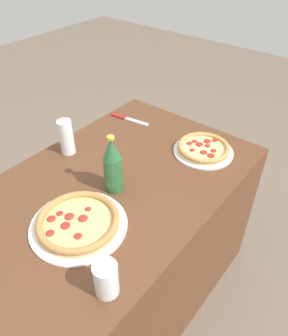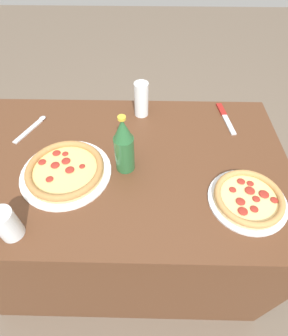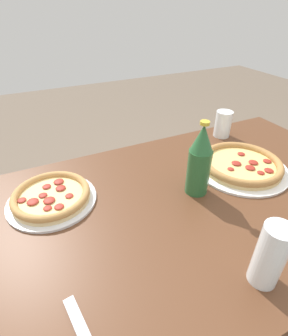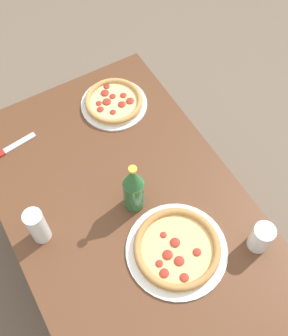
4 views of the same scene
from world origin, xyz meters
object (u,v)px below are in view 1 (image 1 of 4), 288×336
(pizza_margherita, at_px, (203,149))
(knife, at_px, (128,119))
(glass_red_wine, at_px, (67,139))
(glass_cola, at_px, (106,280))
(beer_bottle, at_px, (113,165))
(pizza_salami, at_px, (78,222))

(pizza_margherita, distance_m, knife, 0.45)
(glass_red_wine, bearing_deg, pizza_margherita, -51.46)
(glass_red_wine, height_order, glass_cola, glass_red_wine)
(glass_cola, height_order, beer_bottle, beer_bottle)
(glass_red_wine, bearing_deg, glass_cola, -122.41)
(beer_bottle, bearing_deg, knife, 35.36)
(pizza_margherita, bearing_deg, glass_red_wine, 128.54)
(pizza_salami, distance_m, glass_cola, 0.27)
(pizza_margherita, height_order, knife, pizza_margherita)
(glass_red_wine, distance_m, beer_bottle, 0.33)
(pizza_salami, bearing_deg, glass_red_wine, 53.10)
(pizza_margherita, relative_size, glass_cola, 2.34)
(pizza_margherita, relative_size, beer_bottle, 1.11)
(pizza_salami, relative_size, glass_cola, 2.95)
(pizza_margherita, bearing_deg, glass_cola, -169.96)
(pizza_margherita, height_order, glass_cola, glass_cola)
(pizza_salami, relative_size, beer_bottle, 1.39)
(glass_red_wine, relative_size, beer_bottle, 0.66)
(pizza_salami, height_order, beer_bottle, beer_bottle)
(pizza_margherita, xyz_separation_m, beer_bottle, (-0.42, 0.15, 0.09))
(pizza_margherita, height_order, glass_red_wine, glass_red_wine)
(knife, bearing_deg, glass_red_wine, 177.33)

